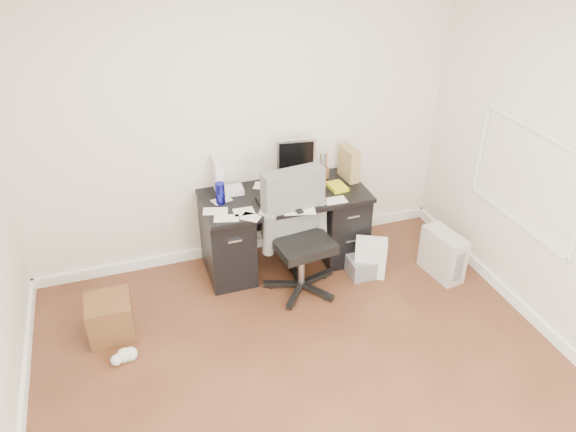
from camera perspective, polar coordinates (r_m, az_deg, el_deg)
The scene contains 18 objects.
ground at distance 4.23m, azimuth 3.04°, elevation -17.87°, with size 4.00×4.00×0.00m, color #4B2718.
room_shell at distance 3.21m, azimuth 4.20°, elevation 2.50°, with size 4.02×4.02×2.71m.
desk at distance 5.24m, azimuth -0.34°, elevation -1.10°, with size 1.50×0.70×0.75m.
loose_papers at distance 4.97m, azimuth -2.36°, elevation 1.64°, with size 1.10×0.60×0.00m, color silver, non-canonical shape.
lcd_monitor at distance 5.13m, azimuth 0.81°, elevation 5.53°, with size 0.36×0.21×0.45m, color silver, non-canonical shape.
keyboard at distance 4.99m, azimuth -0.48°, elevation 1.95°, with size 0.48×0.16×0.03m, color black.
computer_mouse at distance 5.07m, azimuth 2.66°, elevation 2.67°, with size 0.06×0.06×0.06m, color silver.
travel_mug at distance 4.91m, azimuth -6.90°, elevation 2.31°, with size 0.08×0.08×0.19m, color #161799.
white_binder at distance 5.05m, azimuth -7.13°, elevation 4.06°, with size 0.13×0.29×0.33m, color silver.
magazine_file at distance 5.30m, azimuth 6.21°, elevation 5.31°, with size 0.13×0.26×0.30m, color #A3844F.
pen_cup at distance 5.30m, azimuth 3.60°, elevation 5.12°, with size 0.11×0.11×0.26m, color #5B331A, non-canonical shape.
yellow_book at distance 5.17m, azimuth 5.06°, elevation 3.01°, with size 0.16×0.20×0.03m, color yellow.
paper_remote at distance 4.82m, azimuth 1.13°, elevation 0.79°, with size 0.27×0.22×0.02m, color silver, non-canonical shape.
office_chair at distance 4.82m, azimuth 1.41°, elevation -2.11°, with size 0.63×0.63×1.11m, color #545654, non-canonical shape.
pc_tower at distance 5.38m, azimuth 15.44°, elevation -3.74°, with size 0.20×0.44×0.44m, color beige.
shopping_bag at distance 5.24m, azimuth 8.37°, elevation -4.20°, with size 0.29×0.20×0.39m, color white.
wicker_basket at distance 4.78m, azimuth -17.60°, elevation -9.82°, with size 0.35×0.35×0.35m, color #492F16.
desk_printer at distance 5.30m, azimuth 7.76°, elevation -5.06°, with size 0.30×0.25×0.18m, color slate.
Camera 1 is at (-1.09, -2.56, 3.19)m, focal length 35.00 mm.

